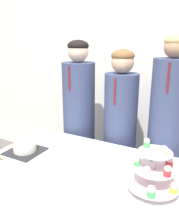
{
  "coord_description": "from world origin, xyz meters",
  "views": [
    {
      "loc": [
        0.69,
        -0.97,
        1.57
      ],
      "look_at": [
        -0.07,
        0.41,
        1.08
      ],
      "focal_mm": 38.0,
      "sensor_mm": 36.0,
      "label": 1
    }
  ],
  "objects_px": {
    "round_cake": "(25,146)",
    "cake_knife": "(4,160)",
    "cupcake_stand": "(154,171)",
    "student_1": "(120,135)",
    "student_2": "(166,139)",
    "student_0": "(79,124)"
  },
  "relations": [
    {
      "from": "round_cake",
      "to": "student_0",
      "type": "relative_size",
      "value": 0.17
    },
    {
      "from": "round_cake",
      "to": "cupcake_stand",
      "type": "bearing_deg",
      "value": -1.87
    },
    {
      "from": "round_cake",
      "to": "student_2",
      "type": "xyz_separation_m",
      "value": [
        0.95,
        0.68,
        -0.0
      ]
    },
    {
      "from": "cake_knife",
      "to": "student_1",
      "type": "relative_size",
      "value": 0.18
    },
    {
      "from": "round_cake",
      "to": "cupcake_stand",
      "type": "height_order",
      "value": "cupcake_stand"
    },
    {
      "from": "round_cake",
      "to": "student_1",
      "type": "relative_size",
      "value": 0.18
    },
    {
      "from": "cupcake_stand",
      "to": "student_2",
      "type": "distance_m",
      "value": 0.72
    },
    {
      "from": "round_cake",
      "to": "cupcake_stand",
      "type": "relative_size",
      "value": 0.82
    },
    {
      "from": "student_1",
      "to": "cupcake_stand",
      "type": "bearing_deg",
      "value": -55.78
    },
    {
      "from": "cake_knife",
      "to": "student_2",
      "type": "distance_m",
      "value": 1.31
    },
    {
      "from": "student_0",
      "to": "student_2",
      "type": "xyz_separation_m",
      "value": [
        0.85,
        -0.0,
        0.01
      ]
    },
    {
      "from": "round_cake",
      "to": "student_0",
      "type": "xyz_separation_m",
      "value": [
        0.09,
        0.68,
        -0.02
      ]
    },
    {
      "from": "cake_knife",
      "to": "student_0",
      "type": "distance_m",
      "value": 0.87
    },
    {
      "from": "student_1",
      "to": "student_2",
      "type": "xyz_separation_m",
      "value": [
        0.41,
        0.0,
        0.05
      ]
    },
    {
      "from": "round_cake",
      "to": "student_2",
      "type": "bearing_deg",
      "value": 35.74
    },
    {
      "from": "round_cake",
      "to": "student_1",
      "type": "height_order",
      "value": "student_1"
    },
    {
      "from": "cake_knife",
      "to": "student_0",
      "type": "xyz_separation_m",
      "value": [
        0.13,
        0.86,
        0.03
      ]
    },
    {
      "from": "cake_knife",
      "to": "cupcake_stand",
      "type": "distance_m",
      "value": 1.08
    },
    {
      "from": "student_0",
      "to": "cake_knife",
      "type": "bearing_deg",
      "value": -98.85
    },
    {
      "from": "round_cake",
      "to": "cake_knife",
      "type": "bearing_deg",
      "value": -103.12
    },
    {
      "from": "student_2",
      "to": "student_0",
      "type": "bearing_deg",
      "value": 180.0
    },
    {
      "from": "cake_knife",
      "to": "cupcake_stand",
      "type": "bearing_deg",
      "value": 6.03
    }
  ]
}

